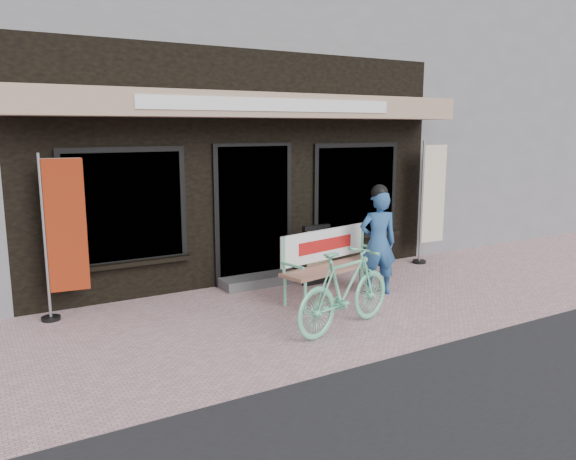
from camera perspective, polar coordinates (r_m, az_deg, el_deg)
ground at (r=7.44m, az=3.58°, el=-8.74°), size 70.00×70.00×0.00m
storefront at (r=11.50m, az=-10.53°, el=12.97°), size 7.00×6.77×6.00m
neighbor_right_near at (r=16.83m, az=17.69°, el=11.13°), size 10.00×7.00×5.60m
bench at (r=8.16m, az=4.36°, el=-2.84°), size 1.86×0.82×0.98m
person at (r=8.32m, az=9.13°, el=-1.08°), size 0.65×0.54×1.63m
bicycle at (r=6.86m, az=5.82°, el=-6.04°), size 1.73×0.87×1.00m
nobori_red at (r=7.63m, az=-21.89°, el=-0.45°), size 0.63×0.26×2.13m
nobori_cream at (r=10.47m, az=14.35°, el=2.94°), size 0.65×0.25×2.21m
menu_stand at (r=8.79m, az=2.90°, el=-2.46°), size 0.47×0.10×0.94m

